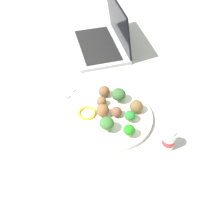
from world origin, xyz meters
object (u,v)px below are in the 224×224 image
plate (112,117)px  meatball_front_left (136,107)px  pepper_ring_center (87,113)px  laptop (103,39)px  broccoli_floret_back_left (129,130)px  fork (64,85)px  broccoli_floret_near_rim (107,123)px  broccoli_floret_back_right (130,116)px  broccoli_floret_center (119,95)px  napkin (59,87)px  yogurt_bottle (169,140)px  meatball_mid_right (101,101)px  meatball_near_rim (117,112)px  knife (57,89)px  meatball_far_rim (103,110)px  meatball_back_right (104,91)px

plate → meatball_front_left: size_ratio=6.08×
pepper_ring_center → laptop: bearing=129.9°
broccoli_floret_back_left → fork: 0.35m
broccoli_floret_near_rim → broccoli_floret_back_right: broccoli_floret_near_rim is taller
fork → laptop: laptop is taller
fork → broccoli_floret_center: bearing=21.8°
broccoli_floret_back_left → pepper_ring_center: size_ratio=0.72×
napkin → laptop: (-0.09, 0.31, 0.04)m
pepper_ring_center → laptop: size_ratio=0.16×
broccoli_floret_center → yogurt_bottle: size_ratio=0.68×
meatball_front_left → laptop: size_ratio=0.12×
plate → laptop: (-0.34, 0.27, 0.03)m
plate → meatball_mid_right: (-0.06, 0.01, 0.03)m
meatball_near_rim → yogurt_bottle: bearing=9.8°
broccoli_floret_near_rim → knife: size_ratio=0.37×
meatball_near_rim → broccoli_floret_back_left: bearing=-20.0°
plate → meatball_far_rim: meatball_far_rim is taller
meatball_mid_right → fork: bearing=-171.4°
meatball_mid_right → napkin: bearing=-166.3°
meatball_far_rim → pepper_ring_center: 0.06m
meatball_front_left → plate: bearing=-118.7°
plate → broccoli_floret_near_rim: (0.03, -0.05, 0.04)m
broccoli_floret_center → meatball_back_right: (-0.06, -0.02, -0.01)m
broccoli_floret_center → napkin: 0.25m
broccoli_floret_near_rim → plate: bearing=121.1°
broccoli_floret_center → pepper_ring_center: size_ratio=0.82×
meatball_front_left → meatball_far_rim: (-0.07, -0.10, -0.00)m
meatball_far_rim → yogurt_bottle: size_ratio=0.58×
broccoli_floret_back_left → meatball_back_right: (-0.19, 0.07, -0.01)m
broccoli_floret_back_left → meatball_far_rim: bearing=179.5°
meatball_far_rim → meatball_mid_right: 0.05m
broccoli_floret_back_right → meatball_mid_right: 0.12m
meatball_back_right → meatball_near_rim: size_ratio=1.11×
meatball_mid_right → meatball_far_rim: bearing=-37.3°
napkin → yogurt_bottle: (0.46, 0.08, 0.03)m
broccoli_floret_near_rim → meatball_front_left: size_ratio=1.17×
meatball_front_left → napkin: meatball_front_left is taller
meatball_front_left → laptop: 0.43m
yogurt_bottle → knife: bearing=-167.6°
meatball_far_rim → meatball_mid_right: bearing=142.7°
meatball_front_left → fork: bearing=-162.2°
meatball_back_right → fork: bearing=-157.1°
broccoli_floret_back_right → laptop: bearing=148.4°
meatball_near_rim → knife: meatball_near_rim is taller
laptop → napkin: bearing=-74.5°
napkin → knife: knife is taller
plate → napkin: bearing=-171.9°
meatball_front_left → pepper_ring_center: 0.17m
pepper_ring_center → laptop: (-0.28, 0.33, 0.02)m
meatball_back_right → knife: size_ratio=0.28×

